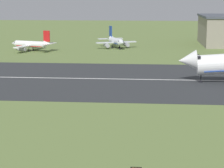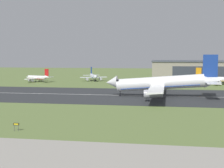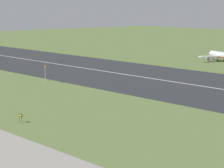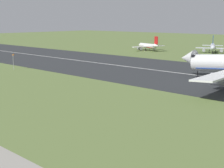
# 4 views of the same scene
# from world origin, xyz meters

# --- Properties ---
(ground_plane) EXTENTS (655.54, 655.54, 0.00)m
(ground_plane) POSITION_xyz_m (0.00, 49.09, 0.00)
(ground_plane) COLOR olive
(runway_strip) EXTENTS (415.54, 52.28, 0.06)m
(runway_strip) POSITION_xyz_m (0.00, 98.18, 0.03)
(runway_strip) COLOR #2B2D30
(runway_strip) RESTS_ON ground_plane
(runway_centreline) EXTENTS (373.98, 0.70, 0.01)m
(runway_centreline) POSITION_xyz_m (0.00, 98.18, 0.07)
(runway_centreline) COLOR silver
(runway_centreline) RESTS_ON runway_strip
(airplane_parked_west) EXTENTS (19.13, 19.49, 8.38)m
(airplane_parked_west) POSITION_xyz_m (-46.30, 154.87, 2.69)
(airplane_parked_west) COLOR white
(airplane_parked_west) RESTS_ON ground_plane
(airplane_parked_east) EXTENTS (17.00, 18.13, 8.93)m
(airplane_parked_east) POSITION_xyz_m (-13.41, 167.77, 2.91)
(airplane_parked_east) COLOR silver
(airplane_parked_east) RESTS_ON ground_plane
(windsock_pole) EXTENTS (2.27, 2.18, 5.59)m
(windsock_pole) POSITION_xyz_m (-41.95, 66.60, 5.02)
(windsock_pole) COLOR #B7B7BC
(windsock_pole) RESTS_ON ground_plane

